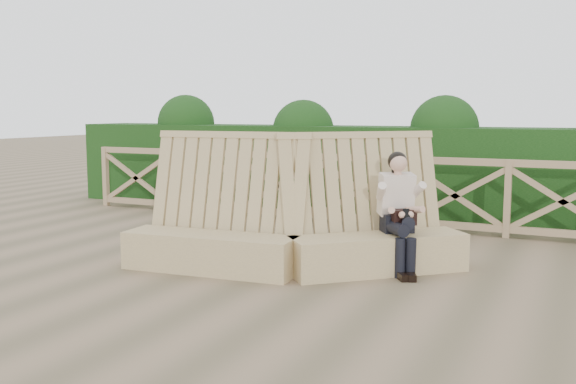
% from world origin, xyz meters
% --- Properties ---
extents(ground, '(60.00, 60.00, 0.00)m').
position_xyz_m(ground, '(0.00, 0.00, 0.00)').
color(ground, brown).
rests_on(ground, ground).
extents(bench, '(3.61, 2.09, 1.55)m').
position_xyz_m(bench, '(0.22, 0.58, 0.39)').
color(bench, '#9C8359').
rests_on(bench, ground).
extents(woman, '(0.64, 0.83, 1.32)m').
position_xyz_m(woman, '(1.28, 1.06, 0.70)').
color(woman, black).
rests_on(woman, ground).
extents(guardrail, '(10.10, 0.09, 1.10)m').
position_xyz_m(guardrail, '(0.00, 3.50, 0.55)').
color(guardrail, '#8F7A53').
rests_on(guardrail, ground).
extents(hedge, '(12.00, 1.20, 1.50)m').
position_xyz_m(hedge, '(0.00, 4.70, 0.75)').
color(hedge, black).
rests_on(hedge, ground).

